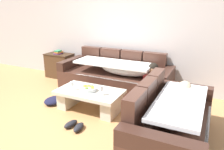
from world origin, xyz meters
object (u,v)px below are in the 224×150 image
object	(u,v)px
fruit_bowl	(89,89)
pair_of_shoes	(75,126)
wine_glass_near_right	(101,89)
coffee_table	(90,97)
side_cabinet	(60,65)
book_stack_on_cabinet	(58,52)
couch_along_wall	(117,77)
wine_glass_near_left	(72,84)
crumpled_garment	(53,100)
couch_near_window	(171,122)

from	to	relation	value
fruit_bowl	pair_of_shoes	size ratio (longest dim) A/B	0.85
fruit_bowl	wine_glass_near_right	world-z (taller)	wine_glass_near_right
coffee_table	side_cabinet	xyz separation A→B (m)	(-1.74, 1.31, 0.08)
fruit_bowl	side_cabinet	distance (m)	2.19
book_stack_on_cabinet	coffee_table	bearing A→B (deg)	-36.84
couch_along_wall	pair_of_shoes	bearing A→B (deg)	-87.53
fruit_bowl	side_cabinet	size ratio (longest dim) A/B	0.39
wine_glass_near_right	side_cabinet	world-z (taller)	side_cabinet
couch_along_wall	coffee_table	xyz separation A→B (m)	(-0.05, -1.09, -0.09)
wine_glass_near_right	fruit_bowl	bearing A→B (deg)	165.72
couch_along_wall	wine_glass_near_right	world-z (taller)	couch_along_wall
fruit_bowl	wine_glass_near_left	xyz separation A→B (m)	(-0.29, -0.11, 0.07)
book_stack_on_cabinet	crumpled_garment	size ratio (longest dim) A/B	0.58
wine_glass_near_left	pair_of_shoes	bearing A→B (deg)	-52.55
fruit_bowl	book_stack_on_cabinet	bearing A→B (deg)	142.65
couch_near_window	pair_of_shoes	world-z (taller)	couch_near_window
couch_near_window	book_stack_on_cabinet	bearing A→B (deg)	62.49
coffee_table	pair_of_shoes	xyz separation A→B (m)	(0.12, -0.67, -0.19)
book_stack_on_cabinet	pair_of_shoes	world-z (taller)	book_stack_on_cabinet
couch_along_wall	book_stack_on_cabinet	distance (m)	1.85
couch_along_wall	wine_glass_near_left	world-z (taller)	couch_along_wall
wine_glass_near_right	book_stack_on_cabinet	xyz separation A→B (m)	(-2.05, 1.41, 0.19)
fruit_bowl	pair_of_shoes	xyz separation A→B (m)	(0.13, -0.65, -0.38)
wine_glass_near_right	book_stack_on_cabinet	distance (m)	2.50
coffee_table	wine_glass_near_right	distance (m)	0.40
crumpled_garment	couch_along_wall	bearing A→B (deg)	54.55
wine_glass_near_left	wine_glass_near_right	xyz separation A→B (m)	(0.59, 0.03, 0.00)
couch_near_window	book_stack_on_cabinet	size ratio (longest dim) A/B	7.88
couch_along_wall	side_cabinet	distance (m)	1.80
couch_near_window	coffee_table	bearing A→B (deg)	75.29
side_cabinet	book_stack_on_cabinet	bearing A→B (deg)	159.73
coffee_table	book_stack_on_cabinet	distance (m)	2.24
side_cabinet	couch_along_wall	bearing A→B (deg)	-7.14
coffee_table	side_cabinet	size ratio (longest dim) A/B	1.67
coffee_table	book_stack_on_cabinet	bearing A→B (deg)	143.16
side_cabinet	pair_of_shoes	world-z (taller)	side_cabinet
side_cabinet	crumpled_garment	world-z (taller)	side_cabinet
couch_along_wall	wine_glass_near_right	bearing A→B (deg)	-78.22
wine_glass_near_left	couch_near_window	bearing A→B (deg)	-8.57
coffee_table	book_stack_on_cabinet	xyz separation A→B (m)	(-1.76, 1.32, 0.44)
coffee_table	fruit_bowl	bearing A→B (deg)	-93.83
wine_glass_near_left	crumpled_garment	xyz separation A→B (m)	(-0.50, 0.03, -0.44)
fruit_bowl	book_stack_on_cabinet	size ratio (longest dim) A/B	1.20
couch_near_window	wine_glass_near_left	xyz separation A→B (m)	(-1.85, 0.28, 0.16)
pair_of_shoes	crumpled_garment	distance (m)	1.08
book_stack_on_cabinet	pair_of_shoes	xyz separation A→B (m)	(1.88, -1.99, -0.64)
couch_near_window	crumpled_garment	world-z (taller)	couch_near_window
wine_glass_near_left	crumpled_garment	size ratio (longest dim) A/B	0.42
couch_near_window	coffee_table	xyz separation A→B (m)	(-1.55, 0.41, -0.10)
crumpled_garment	pair_of_shoes	bearing A→B (deg)	-32.15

